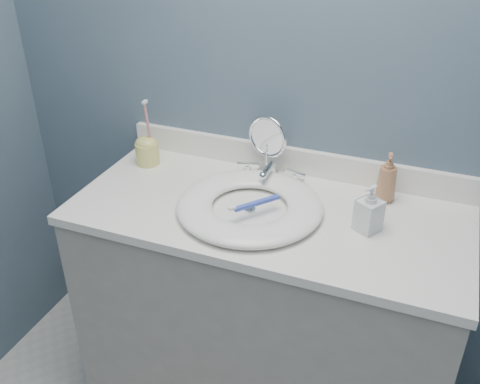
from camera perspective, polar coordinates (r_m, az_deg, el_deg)
The scene contains 12 objects.
back_wall at distance 1.76m, azimuth 6.25°, elevation 11.57°, with size 2.20×0.02×2.40m, color #46596A.
vanity_cabinet at distance 1.94m, azimuth 2.65°, elevation -13.32°, with size 1.20×0.55×0.85m, color #A39D95.
countertop at distance 1.66m, azimuth 3.00°, elevation -2.27°, with size 1.22×0.57×0.03m, color white.
backsplash at distance 1.85m, azimuth 5.68°, elevation 3.39°, with size 1.22×0.02×0.09m, color white.
basin at distance 1.63m, azimuth 1.03°, elevation -1.45°, with size 0.45×0.45×0.04m, color white, non-canonical shape.
drain at distance 1.64m, azimuth 1.03°, elevation -1.89°, with size 0.04×0.04×0.01m, color silver.
faucet at distance 1.79m, azimuth 3.24°, elevation 1.88°, with size 0.25×0.13×0.07m.
makeup_mirror at distance 1.79m, azimuth 2.93°, elevation 5.17°, with size 0.15×0.08×0.22m.
soap_bottle_amber at distance 1.72m, azimuth 15.43°, elevation 1.48°, with size 0.06×0.06×0.16m, color #A26E49.
soap_bottle_clear at distance 1.56m, azimuth 13.65°, elevation -1.70°, with size 0.06×0.07×0.14m, color silver.
toothbrush_holder at distance 1.93m, azimuth -9.87°, elevation 4.50°, with size 0.08×0.08×0.24m.
toothbrush_lying at distance 1.60m, azimuth 1.61°, elevation -1.25°, with size 0.12×0.14×0.02m.
Camera 1 is at (0.43, -0.36, 1.76)m, focal length 40.00 mm.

